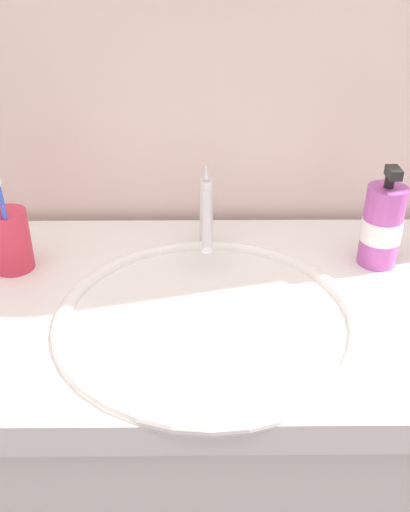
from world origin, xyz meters
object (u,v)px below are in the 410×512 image
(faucet, at_px, (204,214))
(toothbrush_blue, at_px, (5,216))
(toothbrush_cup, at_px, (10,241))
(soap_dispenser, at_px, (382,226))

(faucet, bearing_deg, toothbrush_blue, -163.67)
(toothbrush_cup, xyz_separation_m, soap_dispenser, (0.63, 0.01, 0.02))
(toothbrush_blue, bearing_deg, faucet, 16.33)
(faucet, height_order, toothbrush_cup, faucet)
(toothbrush_cup, relative_size, soap_dispenser, 0.59)
(faucet, xyz_separation_m, soap_dispenser, (0.30, -0.05, 0.00))
(toothbrush_cup, xyz_separation_m, toothbrush_blue, (0.01, -0.03, 0.06))
(faucet, distance_m, toothbrush_cup, 0.33)
(soap_dispenser, bearing_deg, toothbrush_blue, -176.46)
(toothbrush_cup, distance_m, toothbrush_blue, 0.06)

